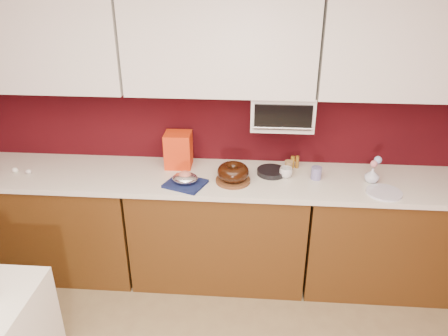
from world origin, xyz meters
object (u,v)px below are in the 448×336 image
at_px(bundt_cake, 233,172).
at_px(flower_vase, 372,174).
at_px(toaster_oven, 282,110).
at_px(blue_jar, 316,173).
at_px(pandoro_box, 178,150).
at_px(coffee_mug, 286,171).
at_px(foil_ham_nest, 185,178).

xyz_separation_m(bundt_cake, flower_vase, (1.00, 0.07, -0.02)).
xyz_separation_m(toaster_oven, bundt_cake, (-0.34, -0.24, -0.39)).
distance_m(toaster_oven, blue_jar, 0.53).
relative_size(bundt_cake, pandoro_box, 0.84).
height_order(toaster_oven, pandoro_box, toaster_oven).
xyz_separation_m(pandoro_box, coffee_mug, (0.82, -0.13, -0.09)).
bearing_deg(pandoro_box, flower_vase, -7.47).
bearing_deg(flower_vase, pandoro_box, 173.46).
distance_m(bundt_cake, pandoro_box, 0.50).
height_order(blue_jar, flower_vase, flower_vase).
bearing_deg(flower_vase, bundt_cake, -175.80).
bearing_deg(bundt_cake, blue_jar, 9.14).
bearing_deg(foil_ham_nest, flower_vase, 6.30).
height_order(foil_ham_nest, pandoro_box, pandoro_box).
relative_size(toaster_oven, foil_ham_nest, 2.45).
relative_size(pandoro_box, flower_vase, 2.19).
xyz_separation_m(blue_jar, flower_vase, (0.40, -0.02, 0.02)).
bearing_deg(blue_jar, pandoro_box, 172.32).
height_order(bundt_cake, foil_ham_nest, bundt_cake).
bearing_deg(foil_ham_nest, coffee_mug, 14.01).
bearing_deg(bundt_cake, toaster_oven, 35.68).
xyz_separation_m(foil_ham_nest, pandoro_box, (-0.10, 0.31, 0.08)).
xyz_separation_m(bundt_cake, foil_ham_nest, (-0.34, -0.07, -0.03)).
bearing_deg(pandoro_box, blue_jar, -8.61).
height_order(foil_ham_nest, blue_jar, blue_jar).
height_order(toaster_oven, blue_jar, toaster_oven).
bearing_deg(blue_jar, coffee_mug, 177.73).
bearing_deg(blue_jar, toaster_oven, 151.48).
height_order(foil_ham_nest, coffee_mug, coffee_mug).
bearing_deg(blue_jar, flower_vase, -3.49).
bearing_deg(toaster_oven, bundt_cake, -144.32).
height_order(pandoro_box, coffee_mug, pandoro_box).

